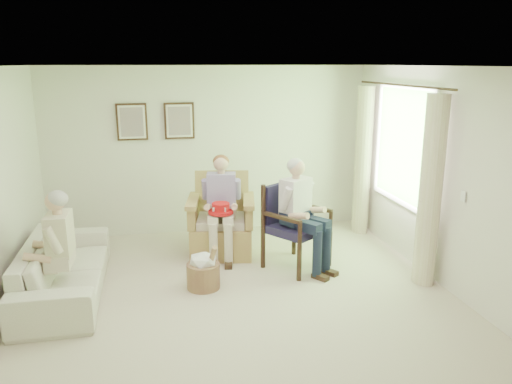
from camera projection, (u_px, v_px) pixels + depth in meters
floor at (241, 308)px, 5.53m from camera, size 5.50×5.50×0.00m
back_wall at (209, 151)px, 7.80m from camera, size 5.00×0.04×2.60m
front_wall at (332, 327)px, 2.59m from camera, size 5.00×0.04×2.60m
right_wall at (455, 183)px, 5.70m from camera, size 0.04×5.50×2.60m
ceiling at (239, 66)px, 4.87m from camera, size 5.00×5.50×0.02m
window at (403, 143)px, 6.75m from camera, size 0.13×2.50×1.63m
curtain_left at (430, 192)px, 5.91m from camera, size 0.34×0.34×2.30m
curtain_right at (363, 161)px, 7.77m from camera, size 0.34×0.34×2.30m
framed_print_left at (132, 122)px, 7.42m from camera, size 0.45×0.05×0.55m
framed_print_right at (179, 121)px, 7.56m from camera, size 0.45×0.05×0.55m
wicker_armchair at (221, 228)px, 7.08m from camera, size 0.88×0.87×1.13m
wood_armchair at (295, 221)px, 6.60m from camera, size 0.71×0.67×1.09m
sofa at (64, 268)px, 5.81m from camera, size 2.18×0.85×0.64m
person_wicker at (222, 199)px, 6.83m from camera, size 0.40×0.63×1.39m
person_dark at (299, 207)px, 6.36m from camera, size 0.40×0.63×1.43m
person_sofa at (56, 244)px, 5.39m from camera, size 0.42×0.63×1.29m
red_hat at (221, 209)px, 6.65m from camera, size 0.34×0.34×0.14m
hatbox at (203, 270)px, 5.97m from camera, size 0.42×0.42×0.59m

